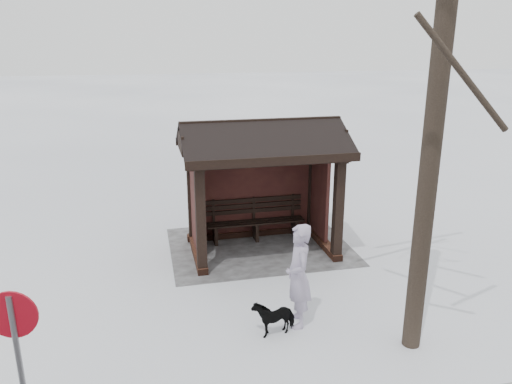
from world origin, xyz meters
TOP-DOWN VIEW (x-y plane):
  - ground at (0.00, 0.00)m, footprint 120.00×120.00m
  - trampled_patch at (0.00, -0.20)m, footprint 4.20×3.20m
  - bus_shelter at (0.00, -0.16)m, footprint 3.60×2.40m
  - pedestrian at (0.12, 3.20)m, footprint 0.49×0.70m
  - dog at (0.59, 3.36)m, footprint 0.77×0.48m
  - road_sign at (4.04, 5.28)m, footprint 0.56×0.13m

SIDE VIEW (x-z plane):
  - ground at x=0.00m, z-range 0.00..0.00m
  - trampled_patch at x=0.00m, z-range 0.00..0.02m
  - dog at x=0.59m, z-range 0.00..0.60m
  - pedestrian at x=0.12m, z-range 0.00..1.84m
  - road_sign at x=4.04m, z-range 0.50..2.70m
  - bus_shelter at x=0.00m, z-range 0.62..3.71m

